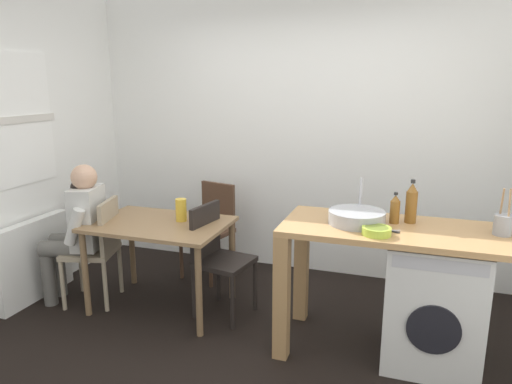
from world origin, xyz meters
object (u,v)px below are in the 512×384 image
chair_opposite (217,253)px  seated_person (78,226)px  utensil_crock (503,224)px  vase (181,210)px  chair_spare_by_wall (212,224)px  mixing_bowl (377,231)px  chair_person_seat (99,245)px  bottle_squat_brown (411,203)px  bottle_tall_green (395,209)px  washing_machine (433,302)px  dining_table (160,234)px

chair_opposite → seated_person: 1.21m
utensil_crock → vase: bearing=176.1°
chair_spare_by_wall → mixing_bowl: (1.61, -1.08, 0.44)m
chair_person_seat → seated_person: (-0.16, -0.04, 0.16)m
seated_person → utensil_crock: size_ratio=4.01×
chair_opposite → seated_person: seated_person is taller
bottle_squat_brown → vase: bearing=178.0°
chair_spare_by_wall → bottle_tall_green: (1.71, -0.79, 0.51)m
chair_spare_by_wall → seated_person: size_ratio=0.75×
utensil_crock → vase: 2.34m
chair_person_seat → utensil_crock: utensil_crock is taller
bottle_squat_brown → utensil_crock: same height
chair_spare_by_wall → seated_person: (-0.82, -0.89, 0.16)m
bottle_squat_brown → mixing_bowl: (-0.20, -0.35, -0.11)m
mixing_bowl → utensil_crock: utensil_crock is taller
chair_opposite → mixing_bowl: bearing=83.3°
chair_person_seat → washing_machine: size_ratio=1.05×
chair_spare_by_wall → utensil_crock: size_ratio=3.00×
utensil_crock → chair_person_seat: bearing=-179.6°
chair_opposite → seated_person: size_ratio=0.75×
vase → utensil_crock: bearing=-3.9°
chair_opposite → utensil_crock: size_ratio=3.00×
chair_opposite → chair_spare_by_wall: size_ratio=1.00×
utensil_crock → washing_machine: bearing=-171.9°
chair_person_seat → vase: size_ratio=4.84×
bottle_tall_green → chair_spare_by_wall: bearing=155.3°
washing_machine → bottle_tall_green: size_ratio=4.01×
mixing_bowl → washing_machine: bearing=27.6°
chair_person_seat → bottle_tall_green: 2.43m
chair_opposite → utensil_crock: bearing=96.3°
chair_person_seat → washing_machine: (2.66, -0.03, -0.08)m
mixing_bowl → utensil_crock: bearing=18.5°
seated_person → bottle_squat_brown: size_ratio=4.01×
vase → washing_machine: bearing=-6.1°
washing_machine → vase: size_ratio=4.63×
chair_person_seat → utensil_crock: bearing=-104.8°
bottle_tall_green → mixing_bowl: size_ratio=1.18×
dining_table → mixing_bowl: (1.73, -0.31, 0.30)m
utensil_crock → chair_spare_by_wall: bearing=160.6°
chair_spare_by_wall → seated_person: seated_person is taller
dining_table → bottle_tall_green: bearing=-0.4°
bottle_squat_brown → vase: size_ratio=1.61×
dining_table → washing_machine: 2.12m
dining_table → washing_machine: size_ratio=1.28×
bottle_squat_brown → bottle_tall_green: bearing=-153.7°
mixing_bowl → vase: 1.64m
dining_table → bottle_tall_green: (1.83, -0.01, 0.37)m
bottle_squat_brown → mixing_bowl: size_ratio=1.64×
chair_person_seat → chair_opposite: bearing=-97.3°
dining_table → vase: vase is taller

